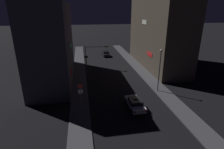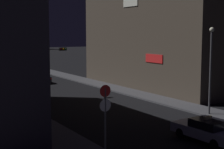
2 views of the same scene
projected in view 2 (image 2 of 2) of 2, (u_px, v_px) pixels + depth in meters
The scene contains 8 objects.
sidewalk_left at pixel (12, 108), 30.31m from camera, with size 2.62×56.96×0.16m, color #424247.
sidewalk_right at pixel (135, 93), 37.45m from camera, with size 2.62×56.96×0.16m, color #424247.
taxi at pixel (207, 130), 20.97m from camera, with size 1.95×4.51×1.62m.
far_car at pixel (39, 77), 46.03m from camera, with size 2.09×4.56×1.42m.
traffic_light_overhead at pixel (38, 61), 34.10m from camera, with size 5.16×0.42×5.28m.
traffic_light_left_kerb at pixel (30, 77), 30.48m from camera, with size 0.80×0.42×3.91m.
sign_pole_left at pixel (105, 116), 16.90m from camera, with size 0.63×0.10×3.98m.
street_lamp_near_block at pixel (211, 63), 27.16m from camera, with size 0.38×0.38×6.97m.
Camera 2 is at (-14.99, -3.46, 6.65)m, focal length 54.63 mm.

